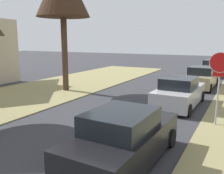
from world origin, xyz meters
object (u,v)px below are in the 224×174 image
(parked_sedan_silver, at_px, (179,93))
(parked_sedan_white, at_px, (213,68))
(parked_sedan_tan, at_px, (201,78))
(stop_sign_far, at_px, (219,73))
(parked_sedan_black, at_px, (124,138))

(parked_sedan_silver, xyz_separation_m, parked_sedan_white, (0.22, 13.03, 0.00))
(parked_sedan_silver, distance_m, parked_sedan_white, 13.03)
(parked_sedan_tan, bearing_deg, parked_sedan_silver, -91.88)
(stop_sign_far, distance_m, parked_sedan_black, 5.21)
(parked_sedan_silver, height_order, parked_sedan_white, same)
(parked_sedan_white, bearing_deg, parked_sedan_black, -90.46)
(stop_sign_far, bearing_deg, parked_sedan_white, 96.79)
(stop_sign_far, relative_size, parked_sedan_tan, 0.66)
(parked_sedan_silver, bearing_deg, parked_sedan_tan, 88.12)
(stop_sign_far, bearing_deg, parked_sedan_tan, 102.47)
(parked_sedan_tan, relative_size, parked_sedan_white, 1.00)
(parked_sedan_black, xyz_separation_m, parked_sedan_silver, (-0.06, 6.89, 0.00))
(parked_sedan_silver, bearing_deg, parked_sedan_white, 89.04)
(parked_sedan_black, distance_m, parked_sedan_silver, 6.89)
(stop_sign_far, bearing_deg, parked_sedan_black, -113.41)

